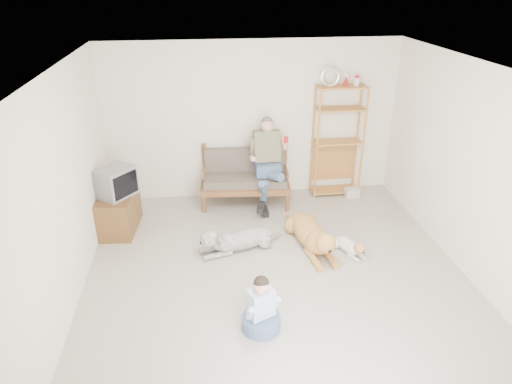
{
  "coord_description": "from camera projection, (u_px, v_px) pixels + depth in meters",
  "views": [
    {
      "loc": [
        -0.92,
        -4.74,
        3.64
      ],
      "look_at": [
        -0.17,
        1.0,
        0.85
      ],
      "focal_mm": 32.0,
      "sensor_mm": 36.0,
      "label": 1
    }
  ],
  "objects": [
    {
      "name": "man",
      "position": [
        267.0,
        169.0,
        7.58
      ],
      "size": [
        0.58,
        0.83,
        1.34
      ],
      "color": "slate",
      "rests_on": "loveseat"
    },
    {
      "name": "wall_front",
      "position": [
        359.0,
        375.0,
        2.88
      ],
      "size": [
        5.0,
        0.0,
        5.0
      ],
      "primitive_type": "plane",
      "rotation": [
        -1.57,
        0.0,
        0.0
      ],
      "color": "silver",
      "rests_on": "ground"
    },
    {
      "name": "shaggy_dog",
      "position": [
        236.0,
        240.0,
        6.57
      ],
      "size": [
        1.33,
        0.58,
        0.41
      ],
      "rotation": [
        0.0,
        0.0,
        -1.28
      ],
      "color": "white",
      "rests_on": "ground"
    },
    {
      "name": "tv_stand",
      "position": [
        118.0,
        212.0,
        7.06
      ],
      "size": [
        0.59,
        0.94,
        0.6
      ],
      "rotation": [
        0.0,
        0.0,
        -0.1
      ],
      "color": "brown",
      "rests_on": "ground"
    },
    {
      "name": "floor",
      "position": [
        279.0,
        283.0,
        5.92
      ],
      "size": [
        5.5,
        5.5,
        0.0
      ],
      "primitive_type": "plane",
      "color": "beige",
      "rests_on": "ground"
    },
    {
      "name": "book_stack",
      "position": [
        352.0,
        192.0,
        8.19
      ],
      "size": [
        0.25,
        0.18,
        0.15
      ],
      "primitive_type": "cube",
      "rotation": [
        0.0,
        0.0,
        0.01
      ],
      "color": "white",
      "rests_on": "ground"
    },
    {
      "name": "wall_left",
      "position": [
        59.0,
        202.0,
        5.05
      ],
      "size": [
        0.0,
        5.5,
        5.5
      ],
      "primitive_type": "plane",
      "rotation": [
        1.57,
        0.0,
        1.57
      ],
      "color": "silver",
      "rests_on": "ground"
    },
    {
      "name": "wall_back",
      "position": [
        253.0,
        121.0,
        7.79
      ],
      "size": [
        5.0,
        0.0,
        5.0
      ],
      "primitive_type": "plane",
      "rotation": [
        1.57,
        0.0,
        0.0
      ],
      "color": "silver",
      "rests_on": "ground"
    },
    {
      "name": "golden_retriever",
      "position": [
        312.0,
        235.0,
        6.62
      ],
      "size": [
        0.54,
        1.6,
        0.49
      ],
      "rotation": [
        0.0,
        0.0,
        0.14
      ],
      "color": "#BE7E42",
      "rests_on": "ground"
    },
    {
      "name": "wall_outlet",
      "position": [
        183.0,
        181.0,
        8.09
      ],
      "size": [
        0.12,
        0.02,
        0.08
      ],
      "primitive_type": "cube",
      "color": "white",
      "rests_on": "ground"
    },
    {
      "name": "child",
      "position": [
        261.0,
        310.0,
        5.08
      ],
      "size": [
        0.44,
        0.44,
        0.7
      ],
      "rotation": [
        0.0,
        0.0,
        0.41
      ],
      "color": "slate",
      "rests_on": "ground"
    },
    {
      "name": "crt_tv",
      "position": [
        116.0,
        182.0,
        6.81
      ],
      "size": [
        0.66,
        0.68,
        0.44
      ],
      "rotation": [
        0.0,
        0.0,
        -0.68
      ],
      "color": "gray",
      "rests_on": "tv_stand"
    },
    {
      "name": "wall_right",
      "position": [
        480.0,
        178.0,
        5.63
      ],
      "size": [
        0.0,
        5.5,
        5.5
      ],
      "primitive_type": "plane",
      "rotation": [
        1.57,
        0.0,
        -1.57
      ],
      "color": "silver",
      "rests_on": "ground"
    },
    {
      "name": "ceiling",
      "position": [
        284.0,
        73.0,
        4.75
      ],
      "size": [
        5.5,
        5.5,
        0.0
      ],
      "primitive_type": "plane",
      "rotation": [
        3.14,
        0.0,
        0.0
      ],
      "color": "silver",
      "rests_on": "ground"
    },
    {
      "name": "loveseat",
      "position": [
        245.0,
        176.0,
        7.83
      ],
      "size": [
        1.56,
        0.83,
        0.95
      ],
      "rotation": [
        0.0,
        0.0,
        -0.09
      ],
      "color": "brown",
      "rests_on": "ground"
    },
    {
      "name": "etagere",
      "position": [
        338.0,
        140.0,
        7.94
      ],
      "size": [
        0.87,
        0.38,
        2.27
      ],
      "color": "#B9723A",
      "rests_on": "ground"
    },
    {
      "name": "terrier",
      "position": [
        351.0,
        247.0,
        6.51
      ],
      "size": [
        0.37,
        0.67,
        0.27
      ],
      "rotation": [
        0.0,
        0.0,
        0.4
      ],
      "color": "silver",
      "rests_on": "ground"
    }
  ]
}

